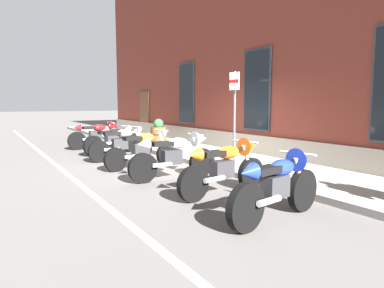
% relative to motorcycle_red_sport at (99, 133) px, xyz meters
% --- Properties ---
extents(ground_plane, '(140.00, 140.00, 0.00)m').
position_rel_motorcycle_red_sport_xyz_m(ground_plane, '(4.74, 1.13, -0.56)').
color(ground_plane, '#565451').
extents(sidewalk, '(32.06, 2.50, 0.13)m').
position_rel_motorcycle_red_sport_xyz_m(sidewalk, '(4.74, 2.37, -0.50)').
color(sidewalk, gray).
rests_on(sidewalk, ground_plane).
extents(lane_stripe, '(32.06, 0.12, 0.01)m').
position_rel_motorcycle_red_sport_xyz_m(lane_stripe, '(4.74, -2.07, -0.56)').
color(lane_stripe, silver).
rests_on(lane_stripe, ground_plane).
extents(brick_pub_facade, '(26.06, 5.71, 8.76)m').
position_rel_motorcycle_red_sport_xyz_m(brick_pub_facade, '(4.74, 6.43, 3.81)').
color(brick_pub_facade, maroon).
rests_on(brick_pub_facade, ground_plane).
extents(motorcycle_red_sport, '(0.62, 2.16, 1.03)m').
position_rel_motorcycle_red_sport_xyz_m(motorcycle_red_sport, '(0.00, 0.00, 0.00)').
color(motorcycle_red_sport, black).
rests_on(motorcycle_red_sport, ground_plane).
extents(motorcycle_black_naked, '(0.78, 2.12, 0.92)m').
position_rel_motorcycle_red_sport_xyz_m(motorcycle_black_naked, '(1.72, -0.00, -0.09)').
color(motorcycle_black_naked, black).
rests_on(motorcycle_black_naked, ground_plane).
extents(motorcycle_grey_naked, '(0.62, 1.99, 0.99)m').
position_rel_motorcycle_red_sport_xyz_m(motorcycle_grey_naked, '(3.17, -0.23, -0.07)').
color(motorcycle_grey_naked, black).
rests_on(motorcycle_grey_naked, ground_plane).
extents(motorcycle_yellow_naked, '(0.64, 2.15, 0.99)m').
position_rel_motorcycle_red_sport_xyz_m(motorcycle_yellow_naked, '(4.63, -0.18, -0.08)').
color(motorcycle_yellow_naked, black).
rests_on(motorcycle_yellow_naked, ground_plane).
extents(motorcycle_white_sport, '(0.62, 2.16, 1.06)m').
position_rel_motorcycle_red_sport_xyz_m(motorcycle_white_sport, '(6.26, -0.05, 0.01)').
color(motorcycle_white_sport, black).
rests_on(motorcycle_white_sport, ground_plane).
extents(motorcycle_orange_sport, '(0.63, 2.10, 1.04)m').
position_rel_motorcycle_red_sport_xyz_m(motorcycle_orange_sport, '(7.94, 0.10, 0.00)').
color(motorcycle_orange_sport, black).
rests_on(motorcycle_orange_sport, ground_plane).
extents(motorcycle_blue_sport, '(0.67, 2.04, 1.02)m').
position_rel_motorcycle_red_sport_xyz_m(motorcycle_blue_sport, '(9.49, -0.11, -0.01)').
color(motorcycle_blue_sport, black).
rests_on(motorcycle_blue_sport, ground_plane).
extents(parking_sign, '(0.36, 0.07, 2.37)m').
position_rel_motorcycle_red_sport_xyz_m(parking_sign, '(5.99, 1.76, 1.10)').
color(parking_sign, '#4C4C51').
rests_on(parking_sign, sidewalk).
extents(barrel_planter, '(0.68, 0.68, 0.93)m').
position_rel_motorcycle_red_sport_xyz_m(barrel_planter, '(-0.04, 2.50, -0.06)').
color(barrel_planter, brown).
rests_on(barrel_planter, sidewalk).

